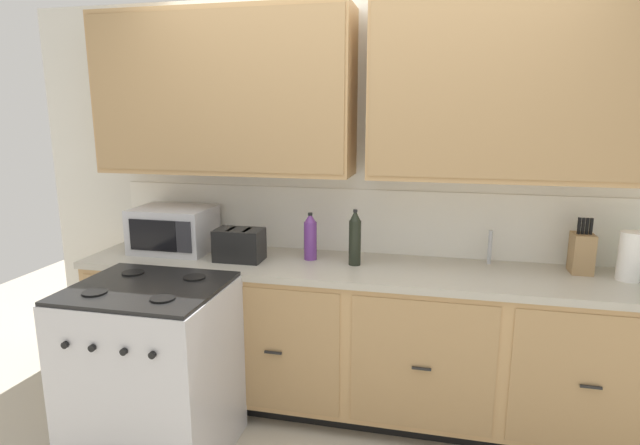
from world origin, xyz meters
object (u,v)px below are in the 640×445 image
(stove_range, at_px, (153,371))
(bottle_violet, at_px, (310,237))
(knife_block, at_px, (582,252))
(bottle_dark, at_px, (355,238))
(paper_towel_roll, at_px, (630,256))
(toaster, at_px, (239,245))
(microwave, at_px, (174,229))

(stove_range, bearing_deg, bottle_violet, 45.96)
(knife_block, xyz_separation_m, bottle_dark, (-1.24, -0.13, 0.04))
(stove_range, height_order, paper_towel_roll, paper_towel_roll)
(toaster, distance_m, bottle_dark, 0.69)
(stove_range, distance_m, bottle_dark, 1.30)
(toaster, bearing_deg, paper_towel_roll, 3.02)
(knife_block, relative_size, bottle_dark, 0.95)
(bottle_dark, bearing_deg, microwave, 177.66)
(toaster, relative_size, bottle_violet, 0.98)
(knife_block, distance_m, bottle_violet, 1.51)
(toaster, xyz_separation_m, bottle_violet, (0.41, 0.12, 0.04))
(stove_range, relative_size, knife_block, 3.06)
(paper_towel_roll, height_order, bottle_dark, bottle_dark)
(knife_block, height_order, bottle_violet, knife_block)
(bottle_violet, distance_m, bottle_dark, 0.28)
(toaster, distance_m, bottle_violet, 0.43)
(microwave, distance_m, bottle_dark, 1.17)
(bottle_dark, bearing_deg, paper_towel_roll, 1.90)
(knife_block, height_order, paper_towel_roll, knife_block)
(paper_towel_roll, relative_size, bottle_dark, 0.80)
(knife_block, bearing_deg, stove_range, -160.49)
(stove_range, height_order, bottle_dark, bottle_dark)
(bottle_dark, bearing_deg, bottle_violet, 169.41)
(stove_range, xyz_separation_m, paper_towel_roll, (2.40, 0.69, 0.58))
(paper_towel_roll, xyz_separation_m, bottle_dark, (-1.45, -0.05, 0.03))
(stove_range, height_order, toaster, toaster)
(microwave, distance_m, bottle_violet, 0.89)
(microwave, relative_size, paper_towel_roll, 1.85)
(bottle_violet, height_order, bottle_dark, bottle_dark)
(paper_towel_roll, relative_size, bottle_violet, 0.91)
(stove_range, height_order, microwave, microwave)
(microwave, height_order, toaster, microwave)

